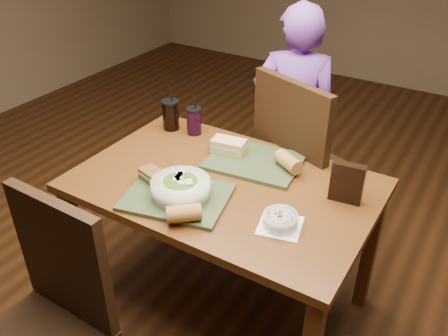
{
  "coord_description": "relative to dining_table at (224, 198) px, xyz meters",
  "views": [
    {
      "loc": [
        0.91,
        -1.48,
        1.89
      ],
      "look_at": [
        0.0,
        0.0,
        0.82
      ],
      "focal_mm": 38.0,
      "sensor_mm": 36.0,
      "label": 1
    }
  ],
  "objects": [
    {
      "name": "sandwich_far",
      "position": [
        -0.1,
        0.21,
        0.14
      ],
      "size": [
        0.17,
        0.11,
        0.06
      ],
      "color": "tan",
      "rests_on": "tray_far"
    },
    {
      "name": "ground",
      "position": [
        0.0,
        0.0,
        -0.66
      ],
      "size": [
        6.0,
        6.0,
        0.0
      ],
      "primitive_type": "plane",
      "color": "#381C0B",
      "rests_on": "ground"
    },
    {
      "name": "diner",
      "position": [
        -0.06,
        0.87,
        0.02
      ],
      "size": [
        0.58,
        0.47,
        1.36
      ],
      "primitive_type": "imported",
      "rotation": [
        0.0,
        0.0,
        3.48
      ],
      "color": "purple",
      "rests_on": "ground"
    },
    {
      "name": "salad_bowl",
      "position": [
        -0.08,
        -0.21,
        0.15
      ],
      "size": [
        0.24,
        0.24,
        0.08
      ],
      "color": "silver",
      "rests_on": "tray_near"
    },
    {
      "name": "cup_berry",
      "position": [
        -0.37,
        0.31,
        0.16
      ],
      "size": [
        0.08,
        0.08,
        0.22
      ],
      "color": "black",
      "rests_on": "dining_table"
    },
    {
      "name": "baguette_far",
      "position": [
        0.2,
        0.22,
        0.14
      ],
      "size": [
        0.15,
        0.12,
        0.07
      ],
      "primitive_type": "cylinder",
      "rotation": [
        0.0,
        1.57,
        -0.52
      ],
      "color": "#AD7533",
      "rests_on": "tray_far"
    },
    {
      "name": "chair_far",
      "position": [
        0.12,
        0.54,
        -0.05
      ],
      "size": [
        0.61,
        0.63,
        1.1
      ],
      "color": "black",
      "rests_on": "ground"
    },
    {
      "name": "chair_near",
      "position": [
        -0.23,
        -0.82,
        -0.1
      ],
      "size": [
        0.44,
        0.44,
        1.0
      ],
      "color": "black",
      "rests_on": "ground"
    },
    {
      "name": "baguette_near",
      "position": [
        0.03,
        -0.33,
        0.14
      ],
      "size": [
        0.14,
        0.14,
        0.07
      ],
      "primitive_type": "cylinder",
      "rotation": [
        0.0,
        1.57,
        0.73
      ],
      "color": "#AD7533",
      "rests_on": "tray_near"
    },
    {
      "name": "chip_bag",
      "position": [
        0.5,
        0.14,
        0.18
      ],
      "size": [
        0.14,
        0.06,
        0.17
      ],
      "primitive_type": "cube",
      "rotation": [
        0.0,
        0.0,
        0.12
      ],
      "color": "black",
      "rests_on": "dining_table"
    },
    {
      "name": "sandwich_near",
      "position": [
        -0.26,
        -0.17,
        0.13
      ],
      "size": [
        0.12,
        0.1,
        0.05
      ],
      "color": "#593819",
      "rests_on": "tray_near"
    },
    {
      "name": "tray_near",
      "position": [
        -0.1,
        -0.21,
        0.1
      ],
      "size": [
        0.48,
        0.41,
        0.02
      ],
      "primitive_type": "cube",
      "rotation": [
        0.0,
        0.0,
        0.23
      ],
      "color": "#344025",
      "rests_on": "dining_table"
    },
    {
      "name": "dining_table",
      "position": [
        0.0,
        0.0,
        0.0
      ],
      "size": [
        1.3,
        0.85,
        0.75
      ],
      "color": "#572E11",
      "rests_on": "ground"
    },
    {
      "name": "soup_bowl",
      "position": [
        0.35,
        -0.15,
        0.12
      ],
      "size": [
        0.19,
        0.19,
        0.07
      ],
      "color": "white",
      "rests_on": "dining_table"
    },
    {
      "name": "tray_far",
      "position": [
        0.04,
        0.21,
        0.1
      ],
      "size": [
        0.45,
        0.37,
        0.02
      ],
      "primitive_type": "cube",
      "rotation": [
        0.0,
        0.0,
        0.12
      ],
      "color": "#344025",
      "rests_on": "dining_table"
    },
    {
      "name": "cup_cola",
      "position": [
        -0.51,
        0.29,
        0.17
      ],
      "size": [
        0.09,
        0.09,
        0.25
      ],
      "color": "black",
      "rests_on": "dining_table"
    }
  ]
}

